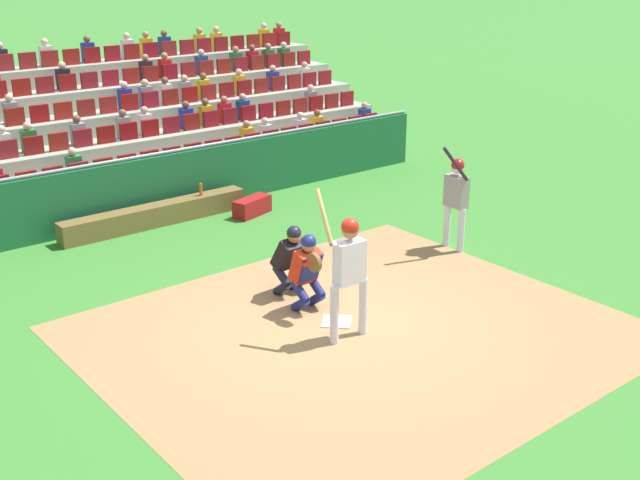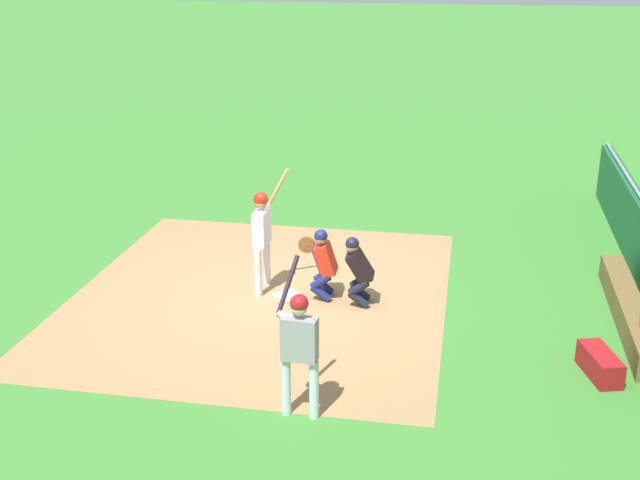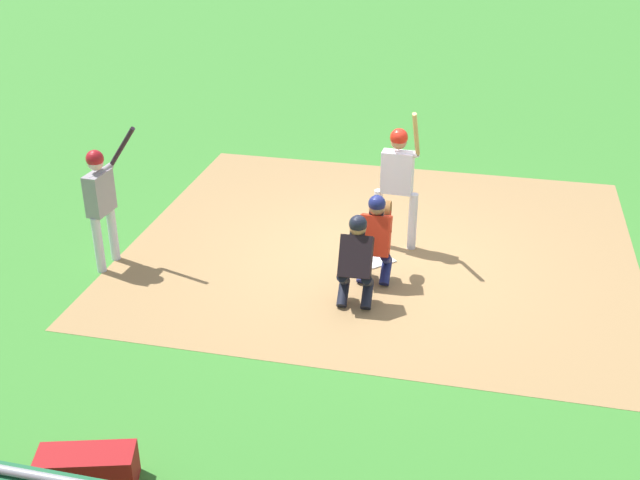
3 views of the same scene
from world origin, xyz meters
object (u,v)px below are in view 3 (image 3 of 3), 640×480
home_plate_marker (376,259)px  catcher_crouching (376,234)px  on_deck_batter (101,195)px  home_plate_umpire (356,258)px  batter_at_plate (398,174)px  equipment_duffel_bag (87,469)px

home_plate_marker → catcher_crouching: bearing=-82.1°
home_plate_marker → on_deck_batter: (-3.76, -1.04, 1.09)m
home_plate_marker → home_plate_umpire: home_plate_umpire is taller
batter_at_plate → home_plate_umpire: batter_at_plate is taller
home_plate_umpire → on_deck_batter: size_ratio=0.60×
home_plate_marker → batter_at_plate: bearing=68.1°
batter_at_plate → on_deck_batter: 4.25m
catcher_crouching → equipment_duffel_bag: catcher_crouching is taller
batter_at_plate → equipment_duffel_bag: size_ratio=2.47×
batter_at_plate → home_plate_marker: bearing=-111.9°
home_plate_umpire → equipment_duffel_bag: 4.30m
home_plate_umpire → home_plate_marker: bearing=87.0°
batter_at_plate → catcher_crouching: (-0.12, -1.12, -0.46)m
home_plate_marker → catcher_crouching: size_ratio=0.34×
home_plate_marker → on_deck_batter: size_ratio=0.21×
batter_at_plate → home_plate_umpire: bearing=-98.6°
home_plate_umpire → batter_at_plate: bearing=81.4°
catcher_crouching → on_deck_batter: on_deck_batter is taller
home_plate_marker → home_plate_umpire: size_ratio=0.35×
batter_at_plate → on_deck_batter: bearing=-158.8°
home_plate_marker → on_deck_batter: on_deck_batter is taller
batter_at_plate → catcher_crouching: bearing=-96.0°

